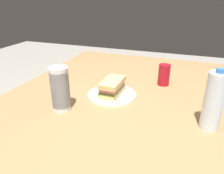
% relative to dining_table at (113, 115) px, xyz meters
% --- Properties ---
extents(dining_table, '(1.71, 1.16, 0.76)m').
position_rel_dining_table_xyz_m(dining_table, '(0.00, 0.00, 0.00)').
color(dining_table, '#9E7047').
rests_on(dining_table, ground_plane).
extents(paper_plate, '(0.25, 0.25, 0.01)m').
position_rel_dining_table_xyz_m(paper_plate, '(-0.06, -0.03, 0.08)').
color(paper_plate, white).
rests_on(paper_plate, dining_table).
extents(sandwich, '(0.18, 0.10, 0.08)m').
position_rel_dining_table_xyz_m(sandwich, '(-0.05, -0.03, 0.13)').
color(sandwich, '#DBB26B').
rests_on(sandwich, paper_plate).
extents(soda_can_red, '(0.07, 0.07, 0.12)m').
position_rel_dining_table_xyz_m(soda_can_red, '(-0.30, 0.20, 0.14)').
color(soda_can_red, maroon).
rests_on(soda_can_red, dining_table).
extents(water_bottle_tall, '(0.07, 0.07, 0.25)m').
position_rel_dining_table_xyz_m(water_bottle_tall, '(0.08, 0.43, 0.20)').
color(water_bottle_tall, silver).
rests_on(water_bottle_tall, dining_table).
extents(plastic_cup_stack, '(0.08, 0.08, 0.20)m').
position_rel_dining_table_xyz_m(plastic_cup_stack, '(0.15, -0.20, 0.18)').
color(plastic_cup_stack, silver).
rests_on(plastic_cup_stack, dining_table).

